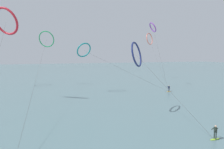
{
  "coord_description": "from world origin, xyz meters",
  "views": [
    {
      "loc": [
        -9.22,
        -8.19,
        9.9
      ],
      "look_at": [
        0.0,
        19.26,
        6.8
      ],
      "focal_mm": 29.93,
      "sensor_mm": 36.0,
      "label": 1
    }
  ],
  "objects_px": {
    "kite_coral": "(150,39)",
    "kite_teal": "(84,50)",
    "surfer_lime": "(215,133)",
    "kite_emerald": "(46,39)",
    "kite_navy": "(137,54)",
    "kite_violet": "(153,27)",
    "kite_crimson": "(6,21)",
    "surfer_amber": "(169,89)"
  },
  "relations": [
    {
      "from": "surfer_amber",
      "to": "surfer_lime",
      "type": "bearing_deg",
      "value": 59.12
    },
    {
      "from": "kite_coral",
      "to": "kite_emerald",
      "type": "distance_m",
      "value": 39.03
    },
    {
      "from": "kite_crimson",
      "to": "kite_emerald",
      "type": "xyz_separation_m",
      "value": [
        7.18,
        19.36,
        -1.79
      ]
    },
    {
      "from": "kite_violet",
      "to": "kite_coral",
      "type": "xyz_separation_m",
      "value": [
        7.94,
        15.67,
        -2.03
      ]
    },
    {
      "from": "surfer_amber",
      "to": "kite_navy",
      "type": "bearing_deg",
      "value": 34.52
    },
    {
      "from": "surfer_lime",
      "to": "kite_teal",
      "type": "relative_size",
      "value": 0.07
    },
    {
      "from": "kite_violet",
      "to": "kite_teal",
      "type": "distance_m",
      "value": 23.3
    },
    {
      "from": "kite_violet",
      "to": "kite_emerald",
      "type": "xyz_separation_m",
      "value": [
        -30.75,
        10.76,
        -3.51
      ]
    },
    {
      "from": "kite_violet",
      "to": "kite_navy",
      "type": "bearing_deg",
      "value": 152.35
    },
    {
      "from": "surfer_lime",
      "to": "kite_navy",
      "type": "distance_m",
      "value": 15.51
    },
    {
      "from": "surfer_lime",
      "to": "kite_crimson",
      "type": "distance_m",
      "value": 40.0
    },
    {
      "from": "kite_crimson",
      "to": "surfer_amber",
      "type": "bearing_deg",
      "value": -144.7
    },
    {
      "from": "kite_coral",
      "to": "kite_emerald",
      "type": "bearing_deg",
      "value": 155.46
    },
    {
      "from": "kite_emerald",
      "to": "kite_crimson",
      "type": "bearing_deg",
      "value": 98.08
    },
    {
      "from": "kite_coral",
      "to": "surfer_lime",
      "type": "bearing_deg",
      "value": -143.45
    },
    {
      "from": "surfer_amber",
      "to": "kite_teal",
      "type": "distance_m",
      "value": 24.49
    },
    {
      "from": "surfer_lime",
      "to": "kite_emerald",
      "type": "bearing_deg",
      "value": 31.01
    },
    {
      "from": "kite_violet",
      "to": "kite_crimson",
      "type": "bearing_deg",
      "value": 110.77
    },
    {
      "from": "kite_violet",
      "to": "kite_emerald",
      "type": "height_order",
      "value": "kite_violet"
    },
    {
      "from": "kite_crimson",
      "to": "kite_teal",
      "type": "relative_size",
      "value": 0.8
    },
    {
      "from": "surfer_amber",
      "to": "kite_violet",
      "type": "relative_size",
      "value": 0.09
    },
    {
      "from": "kite_teal",
      "to": "kite_emerald",
      "type": "xyz_separation_m",
      "value": [
        -8.94,
        14.82,
        3.59
      ]
    },
    {
      "from": "kite_navy",
      "to": "kite_crimson",
      "type": "distance_m",
      "value": 26.62
    },
    {
      "from": "surfer_lime",
      "to": "kite_violet",
      "type": "xyz_separation_m",
      "value": [
        12.17,
        34.93,
        17.3
      ]
    },
    {
      "from": "surfer_lime",
      "to": "kite_navy",
      "type": "bearing_deg",
      "value": 29.7
    },
    {
      "from": "kite_navy",
      "to": "kite_emerald",
      "type": "xyz_separation_m",
      "value": [
        -14.12,
        33.96,
        4.68
      ]
    },
    {
      "from": "kite_navy",
      "to": "kite_emerald",
      "type": "bearing_deg",
      "value": 66.23
    },
    {
      "from": "surfer_lime",
      "to": "kite_crimson",
      "type": "height_order",
      "value": "kite_crimson"
    },
    {
      "from": "kite_teal",
      "to": "kite_crimson",
      "type": "bearing_deg",
      "value": -7.43
    },
    {
      "from": "surfer_lime",
      "to": "kite_navy",
      "type": "xyz_separation_m",
      "value": [
        -4.46,
        11.74,
        9.11
      ]
    },
    {
      "from": "surfer_lime",
      "to": "kite_emerald",
      "type": "height_order",
      "value": "kite_emerald"
    },
    {
      "from": "kite_navy",
      "to": "kite_coral",
      "type": "xyz_separation_m",
      "value": [
        24.57,
        38.87,
        6.17
      ]
    },
    {
      "from": "kite_teal",
      "to": "kite_navy",
      "type": "bearing_deg",
      "value": 82.01
    },
    {
      "from": "surfer_lime",
      "to": "kite_violet",
      "type": "height_order",
      "value": "kite_violet"
    },
    {
      "from": "surfer_amber",
      "to": "kite_emerald",
      "type": "distance_m",
      "value": 39.05
    },
    {
      "from": "surfer_lime",
      "to": "kite_coral",
      "type": "xyz_separation_m",
      "value": [
        20.11,
        50.6,
        15.28
      ]
    },
    {
      "from": "kite_coral",
      "to": "kite_teal",
      "type": "distance_m",
      "value": 36.06
    },
    {
      "from": "surfer_amber",
      "to": "kite_teal",
      "type": "bearing_deg",
      "value": -19.15
    },
    {
      "from": "kite_coral",
      "to": "kite_violet",
      "type": "bearing_deg",
      "value": -148.65
    },
    {
      "from": "kite_crimson",
      "to": "kite_coral",
      "type": "distance_m",
      "value": 51.9
    },
    {
      "from": "kite_emerald",
      "to": "surfer_lime",
      "type": "bearing_deg",
      "value": 140.56
    },
    {
      "from": "surfer_amber",
      "to": "kite_navy",
      "type": "relative_size",
      "value": 0.12
    }
  ]
}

